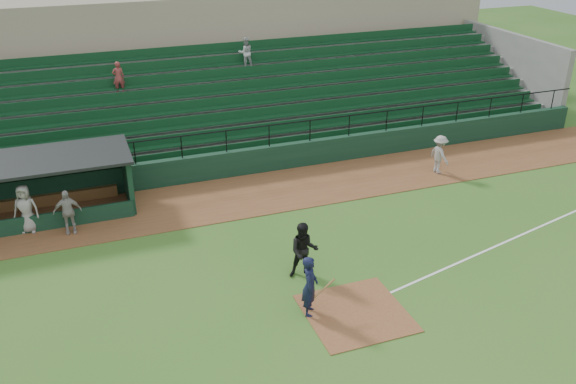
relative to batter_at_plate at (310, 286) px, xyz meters
name	(u,v)px	position (x,y,z in m)	size (l,w,h in m)	color
ground	(342,295)	(1.32, 0.49, -0.99)	(90.00, 90.00, 0.00)	#345F1E
warning_track	(264,193)	(1.32, 8.49, -0.98)	(40.00, 4.00, 0.03)	brown
home_plate_dirt	(356,313)	(1.32, -0.51, -0.98)	(3.00, 3.00, 0.03)	brown
foul_line	(522,235)	(9.32, 1.69, -0.99)	(18.00, 0.09, 0.01)	white
stadium_structure	(213,88)	(1.32, 16.95, 1.31)	(38.00, 13.08, 6.40)	black
dugout	(15,183)	(-8.43, 10.05, 0.34)	(8.90, 3.20, 2.42)	black
batter_at_plate	(310,286)	(0.00, 0.00, 0.00)	(1.16, 0.86, 1.99)	black
umpire	(304,251)	(0.58, 1.95, 0.00)	(0.96, 0.75, 1.98)	black
runner	(440,154)	(9.48, 7.72, -0.07)	(1.15, 0.66, 1.79)	#9B9591
dugout_player_a	(67,212)	(-6.62, 7.71, -0.09)	(1.02, 0.43, 1.75)	#A29C98
dugout_player_b	(26,209)	(-8.06, 8.35, -0.02)	(0.93, 0.60, 1.90)	gray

